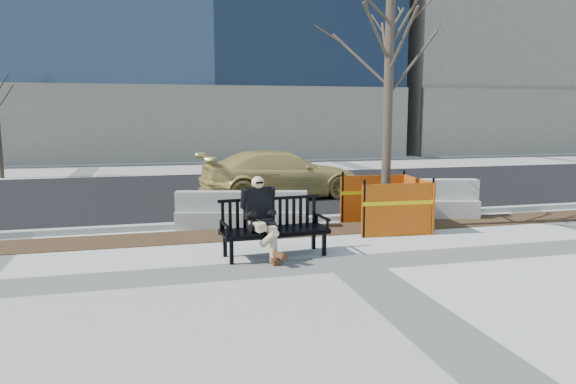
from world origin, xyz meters
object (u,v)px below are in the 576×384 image
seated_man (260,257)px  jersey_barrier_left (242,228)px  sedan (281,197)px  tree_fence (385,228)px  bench (275,256)px  jersey_barrier_right (409,217)px

seated_man → jersey_barrier_left: bearing=83.3°
seated_man → sedan: 6.74m
tree_fence → sedan: (-1.23, 4.83, 0.00)m
bench → jersey_barrier_left: bench is taller
bench → jersey_barrier_left: (-0.19, 2.52, 0.00)m
seated_man → jersey_barrier_left: seated_man is taller
seated_man → jersey_barrier_left: size_ratio=0.49×
jersey_barrier_left → jersey_barrier_right: jersey_barrier_right is taller
sedan → jersey_barrier_left: size_ratio=1.69×
seated_man → jersey_barrier_right: size_ratio=0.43×
tree_fence → bench: bearing=-150.3°
seated_man → bench: bearing=-11.5°
seated_man → sedan: bearing=68.3°
bench → tree_fence: bearing=24.7°
jersey_barrier_right → tree_fence: bearing=-123.2°
sedan → jersey_barrier_right: 4.45m
tree_fence → sedan: tree_fence is taller
bench → sedan: 6.70m
sedan → jersey_barrier_right: (2.35, -3.78, 0.00)m
seated_man → tree_fence: bearing=22.2°
bench → sedan: size_ratio=0.40×
bench → jersey_barrier_left: size_ratio=0.67×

